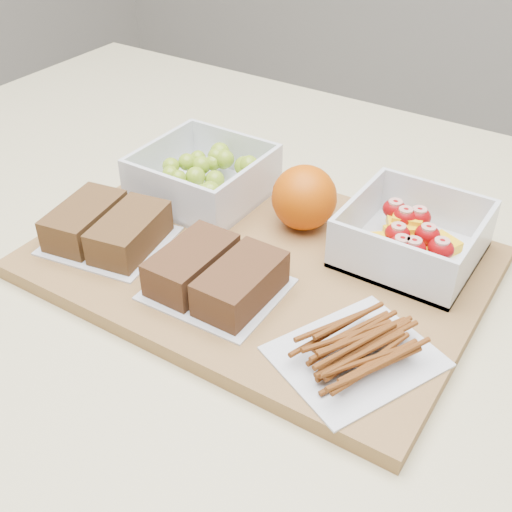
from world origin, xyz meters
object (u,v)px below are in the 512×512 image
(orange, at_px, (304,198))
(pretzel_bag, at_px, (357,345))
(grape_container, at_px, (206,177))
(sandwich_bag_left, at_px, (107,227))
(fruit_container, at_px, (411,238))
(sandwich_bag_center, at_px, (216,275))
(cutting_board, at_px, (259,262))

(orange, relative_size, pretzel_bag, 0.44)
(grape_container, xyz_separation_m, sandwich_bag_left, (-0.03, -0.13, -0.01))
(fruit_container, xyz_separation_m, orange, (-0.11, -0.01, 0.01))
(grape_container, distance_m, pretzel_bag, 0.29)
(sandwich_bag_left, relative_size, sandwich_bag_center, 1.10)
(cutting_board, height_order, grape_container, grape_container)
(sandwich_bag_center, bearing_deg, grape_container, 129.64)
(sandwich_bag_left, relative_size, pretzel_bag, 0.84)
(sandwich_bag_center, height_order, pretzel_bag, sandwich_bag_center)
(cutting_board, bearing_deg, sandwich_bag_center, -93.34)
(cutting_board, relative_size, sandwich_bag_center, 3.55)
(grape_container, xyz_separation_m, fruit_container, (0.24, 0.01, -0.00))
(sandwich_bag_left, bearing_deg, cutting_board, 24.14)
(cutting_board, xyz_separation_m, sandwich_bag_center, (-0.00, -0.07, 0.03))
(grape_container, bearing_deg, orange, 2.03)
(grape_container, height_order, sandwich_bag_center, grape_container)
(cutting_board, bearing_deg, pretzel_bag, -28.55)
(orange, xyz_separation_m, sandwich_bag_left, (-0.15, -0.13, -0.02))
(sandwich_bag_center, bearing_deg, orange, 84.89)
(cutting_board, distance_m, sandwich_bag_left, 0.16)
(sandwich_bag_center, xyz_separation_m, pretzel_bag, (0.14, -0.01, -0.00))
(grape_container, relative_size, sandwich_bag_left, 0.98)
(grape_container, height_order, orange, orange)
(sandwich_bag_center, bearing_deg, fruit_container, 49.30)
(grape_container, relative_size, sandwich_bag_center, 1.08)
(cutting_board, distance_m, orange, 0.08)
(grape_container, height_order, fruit_container, grape_container)
(orange, distance_m, sandwich_bag_left, 0.20)
(orange, xyz_separation_m, pretzel_bag, (0.13, -0.15, -0.02))
(sandwich_bag_center, bearing_deg, pretzel_bag, -3.46)
(sandwich_bag_left, distance_m, pretzel_bag, 0.28)
(orange, height_order, sandwich_bag_center, orange)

